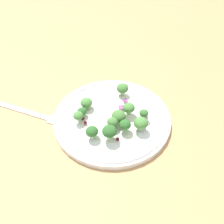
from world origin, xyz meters
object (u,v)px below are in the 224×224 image
at_px(plate, 112,118).
at_px(broccoli_floret_1, 83,113).
at_px(broccoli_floret_0, 144,113).
at_px(fork, 32,113).
at_px(broccoli_floret_2, 78,116).

distance_m(plate, broccoli_floret_1, 0.07).
distance_m(plate, broccoli_floret_0, 0.07).
bearing_deg(broccoli_floret_0, fork, -32.22).
xyz_separation_m(broccoli_floret_2, fork, (0.08, -0.08, -0.03)).
distance_m(plate, fork, 0.18).
bearing_deg(fork, broccoli_floret_0, 147.78).
distance_m(broccoli_floret_1, fork, 0.12).
bearing_deg(broccoli_floret_2, broccoli_floret_1, -143.07).
height_order(plate, broccoli_floret_2, broccoli_floret_2).
xyz_separation_m(plate, fork, (0.16, -0.10, -0.01)).
relative_size(broccoli_floret_0, broccoli_floret_1, 0.95).
relative_size(broccoli_floret_2, fork, 0.15).
xyz_separation_m(broccoli_floret_1, fork, (0.10, -0.07, -0.02)).
bearing_deg(fork, broccoli_floret_2, 136.08).
relative_size(plate, fork, 1.72).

